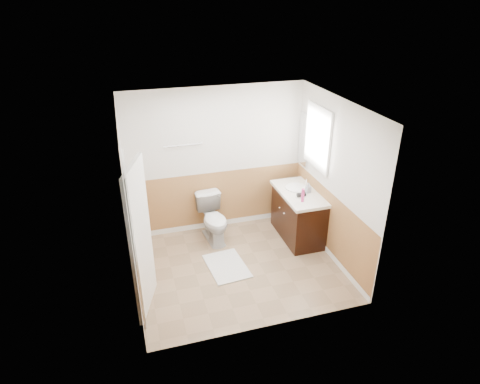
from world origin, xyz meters
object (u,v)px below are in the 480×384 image
object	(u,v)px
soap_dispenser	(308,188)
vanity_cabinet	(298,216)
toilet	(214,219)
lotion_bottle	(303,195)
bath_mat	(227,266)

from	to	relation	value
soap_dispenser	vanity_cabinet	bearing A→B (deg)	156.21
toilet	soap_dispenser	world-z (taller)	soap_dispenser
lotion_bottle	toilet	bearing A→B (deg)	153.43
vanity_cabinet	soap_dispenser	xyz separation A→B (m)	(0.12, -0.05, 0.53)
lotion_bottle	soap_dispenser	bearing A→B (deg)	50.58
bath_mat	vanity_cabinet	world-z (taller)	vanity_cabinet
toilet	lotion_bottle	bearing A→B (deg)	-31.96
toilet	vanity_cabinet	bearing A→B (deg)	-18.47
lotion_bottle	soap_dispenser	size ratio (longest dim) A/B	1.31
bath_mat	soap_dispenser	size ratio (longest dim) A/B	4.75
toilet	soap_dispenser	size ratio (longest dim) A/B	4.58
vanity_cabinet	toilet	bearing A→B (deg)	166.91
toilet	soap_dispenser	distance (m)	1.64
toilet	soap_dispenser	xyz separation A→B (m)	(1.50, -0.37, 0.55)
toilet	bath_mat	bearing A→B (deg)	-95.38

